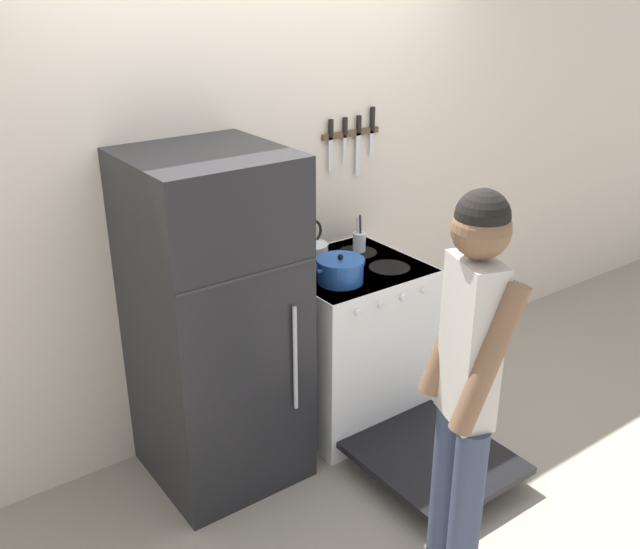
{
  "coord_description": "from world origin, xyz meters",
  "views": [
    {
      "loc": [
        -1.85,
        -3.03,
        2.34
      ],
      "look_at": [
        0.0,
        -0.49,
        0.99
      ],
      "focal_mm": 40.0,
      "sensor_mm": 36.0,
      "label": 1
    }
  ],
  "objects_px": {
    "dutch_oven_pot": "(340,270)",
    "utensil_jar": "(359,241)",
    "tea_kettle": "(311,251)",
    "stove_range": "(352,346)",
    "refrigerator": "(215,323)",
    "person": "(467,385)"
  },
  "relations": [
    {
      "from": "dutch_oven_pot",
      "to": "utensil_jar",
      "type": "bearing_deg",
      "value": 38.89
    },
    {
      "from": "utensil_jar",
      "to": "tea_kettle",
      "type": "bearing_deg",
      "value": -178.75
    },
    {
      "from": "stove_range",
      "to": "tea_kettle",
      "type": "relative_size",
      "value": 5.54
    },
    {
      "from": "refrigerator",
      "to": "dutch_oven_pot",
      "type": "relative_size",
      "value": 5.76
    },
    {
      "from": "stove_range",
      "to": "person",
      "type": "height_order",
      "value": "person"
    },
    {
      "from": "refrigerator",
      "to": "stove_range",
      "type": "height_order",
      "value": "refrigerator"
    },
    {
      "from": "dutch_oven_pot",
      "to": "tea_kettle",
      "type": "distance_m",
      "value": 0.27
    },
    {
      "from": "stove_range",
      "to": "utensil_jar",
      "type": "bearing_deg",
      "value": 44.96
    },
    {
      "from": "refrigerator",
      "to": "tea_kettle",
      "type": "relative_size",
      "value": 6.45
    },
    {
      "from": "refrigerator",
      "to": "utensil_jar",
      "type": "xyz_separation_m",
      "value": [
        0.98,
        0.14,
        0.15
      ]
    },
    {
      "from": "dutch_oven_pot",
      "to": "tea_kettle",
      "type": "height_order",
      "value": "tea_kettle"
    },
    {
      "from": "person",
      "to": "dutch_oven_pot",
      "type": "bearing_deg",
      "value": 5.49
    },
    {
      "from": "dutch_oven_pot",
      "to": "refrigerator",
      "type": "bearing_deg",
      "value": 168.34
    },
    {
      "from": "stove_range",
      "to": "dutch_oven_pot",
      "type": "height_order",
      "value": "dutch_oven_pot"
    },
    {
      "from": "stove_range",
      "to": "utensil_jar",
      "type": "xyz_separation_m",
      "value": [
        0.18,
        0.18,
        0.52
      ]
    },
    {
      "from": "stove_range",
      "to": "tea_kettle",
      "type": "height_order",
      "value": "tea_kettle"
    },
    {
      "from": "dutch_oven_pot",
      "to": "person",
      "type": "bearing_deg",
      "value": -103.91
    },
    {
      "from": "refrigerator",
      "to": "tea_kettle",
      "type": "xyz_separation_m",
      "value": [
        0.65,
        0.14,
        0.17
      ]
    },
    {
      "from": "tea_kettle",
      "to": "stove_range",
      "type": "bearing_deg",
      "value": -49.0
    },
    {
      "from": "refrigerator",
      "to": "utensil_jar",
      "type": "relative_size",
      "value": 7.8
    },
    {
      "from": "stove_range",
      "to": "dutch_oven_pot",
      "type": "xyz_separation_m",
      "value": [
        -0.16,
        -0.1,
        0.52
      ]
    },
    {
      "from": "refrigerator",
      "to": "person",
      "type": "distance_m",
      "value": 1.29
    }
  ]
}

